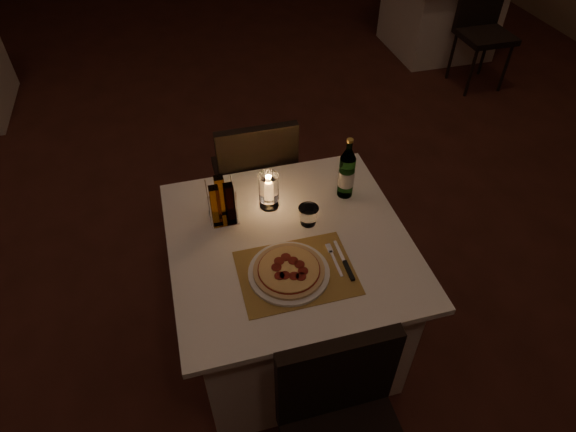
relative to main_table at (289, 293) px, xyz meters
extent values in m
cube|color=#441D16|center=(-0.07, 0.64, -0.38)|extent=(8.00, 10.00, 0.02)
cube|color=white|center=(0.00, 0.00, -0.02)|extent=(0.88, 0.88, 0.71)
cube|color=white|center=(0.00, 0.00, 0.35)|extent=(1.00, 1.00, 0.03)
cube|color=black|center=(0.00, -0.61, 0.32)|extent=(0.42, 0.05, 0.42)
cylinder|color=black|center=(0.17, -0.63, -0.15)|extent=(0.03, 0.03, 0.44)
cube|color=black|center=(0.00, 0.80, 0.09)|extent=(0.42, 0.42, 0.05)
cube|color=black|center=(0.00, 0.61, 0.32)|extent=(0.42, 0.05, 0.42)
cylinder|color=black|center=(0.17, 0.97, -0.15)|extent=(0.03, 0.03, 0.44)
cylinder|color=black|center=(-0.17, 0.97, -0.15)|extent=(0.03, 0.03, 0.44)
cylinder|color=black|center=(0.17, 0.63, -0.15)|extent=(0.03, 0.03, 0.44)
cylinder|color=black|center=(-0.17, 0.63, -0.15)|extent=(0.03, 0.03, 0.44)
cube|color=#AB833B|center=(-0.02, -0.18, 0.37)|extent=(0.45, 0.34, 0.00)
cylinder|color=white|center=(-0.05, -0.18, 0.38)|extent=(0.32, 0.32, 0.01)
cylinder|color=#D8B77F|center=(-0.05, -0.18, 0.39)|extent=(0.28, 0.28, 0.01)
cylinder|color=maroon|center=(-0.05, -0.18, 0.40)|extent=(0.24, 0.24, 0.00)
cylinder|color=#EACC7F|center=(-0.05, -0.18, 0.40)|extent=(0.24, 0.24, 0.00)
cylinder|color=maroon|center=(-0.01, -0.17, 0.40)|extent=(0.04, 0.04, 0.00)
cylinder|color=maroon|center=(-0.02, -0.15, 0.40)|extent=(0.04, 0.04, 0.00)
cylinder|color=maroon|center=(-0.05, -0.12, 0.40)|extent=(0.04, 0.04, 0.00)
cylinder|color=maroon|center=(-0.08, -0.14, 0.40)|extent=(0.04, 0.04, 0.00)
cylinder|color=maroon|center=(-0.10, -0.16, 0.40)|extent=(0.04, 0.04, 0.00)
cylinder|color=maroon|center=(-0.09, -0.21, 0.40)|extent=(0.04, 0.04, 0.00)
cylinder|color=maroon|center=(-0.07, -0.21, 0.40)|extent=(0.04, 0.04, 0.00)
cylinder|color=maroon|center=(-0.04, -0.22, 0.40)|extent=(0.04, 0.04, 0.00)
cylinder|color=maroon|center=(-0.02, -0.23, 0.40)|extent=(0.04, 0.04, 0.00)
cylinder|color=maroon|center=(0.00, -0.21, 0.40)|extent=(0.04, 0.04, 0.00)
cube|color=silver|center=(0.15, -0.18, 0.37)|extent=(0.01, 0.14, 0.00)
cube|color=silver|center=(0.15, -0.09, 0.37)|extent=(0.02, 0.05, 0.00)
cube|color=black|center=(0.18, -0.23, 0.38)|extent=(0.02, 0.10, 0.01)
cube|color=silver|center=(0.18, -0.12, 0.37)|extent=(0.01, 0.12, 0.00)
cylinder|color=#63A257|center=(0.32, 0.22, 0.47)|extent=(0.07, 0.07, 0.20)
cylinder|color=#63A257|center=(0.32, 0.22, 0.64)|extent=(0.03, 0.03, 0.04)
cylinder|color=gold|center=(0.32, 0.22, 0.66)|extent=(0.03, 0.03, 0.01)
cylinder|color=silver|center=(0.32, 0.22, 0.46)|extent=(0.07, 0.07, 0.08)
cylinder|color=white|center=(-0.03, 0.23, 0.37)|extent=(0.09, 0.09, 0.01)
cylinder|color=white|center=(-0.03, 0.23, 0.39)|extent=(0.02, 0.02, 0.03)
cylinder|color=white|center=(-0.03, 0.23, 0.47)|extent=(0.09, 0.09, 0.13)
cylinder|color=white|center=(-0.03, 0.23, 0.46)|extent=(0.02, 0.02, 0.10)
ellipsoid|color=orange|center=(-0.03, 0.23, 0.52)|extent=(0.02, 0.02, 0.02)
cube|color=white|center=(-0.24, 0.20, 0.37)|extent=(0.12, 0.12, 0.01)
cylinder|color=white|center=(-0.30, 0.15, 0.46)|extent=(0.01, 0.01, 0.18)
cylinder|color=white|center=(-0.19, 0.15, 0.46)|extent=(0.01, 0.01, 0.18)
cylinder|color=white|center=(-0.30, 0.26, 0.46)|extent=(0.01, 0.01, 0.18)
cylinder|color=white|center=(-0.19, 0.26, 0.46)|extent=(0.01, 0.01, 0.18)
cube|color=#BF8C33|center=(-0.27, 0.17, 0.47)|extent=(0.04, 0.04, 0.20)
cube|color=#3F1E14|center=(-0.21, 0.17, 0.47)|extent=(0.04, 0.04, 0.20)
cube|color=#BF8C33|center=(-0.24, 0.23, 0.47)|extent=(0.04, 0.04, 0.20)
cube|color=white|center=(2.35, 2.97, -0.02)|extent=(0.88, 0.88, 0.71)
cube|color=black|center=(2.35, 2.17, 0.09)|extent=(0.42, 0.42, 0.05)
cube|color=black|center=(2.35, 2.35, 0.32)|extent=(0.42, 0.05, 0.42)
cylinder|color=black|center=(2.18, 2.00, -0.15)|extent=(0.03, 0.03, 0.44)
cylinder|color=black|center=(2.52, 2.00, -0.15)|extent=(0.03, 0.03, 0.44)
cylinder|color=black|center=(2.18, 2.34, -0.15)|extent=(0.03, 0.03, 0.44)
cylinder|color=black|center=(2.52, 2.34, -0.15)|extent=(0.03, 0.03, 0.44)
cylinder|color=black|center=(2.52, 3.60, -0.15)|extent=(0.03, 0.03, 0.44)
cylinder|color=black|center=(2.18, 3.60, -0.15)|extent=(0.03, 0.03, 0.44)
camera|label=1|loc=(-0.37, -1.34, 1.83)|focal=30.00mm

